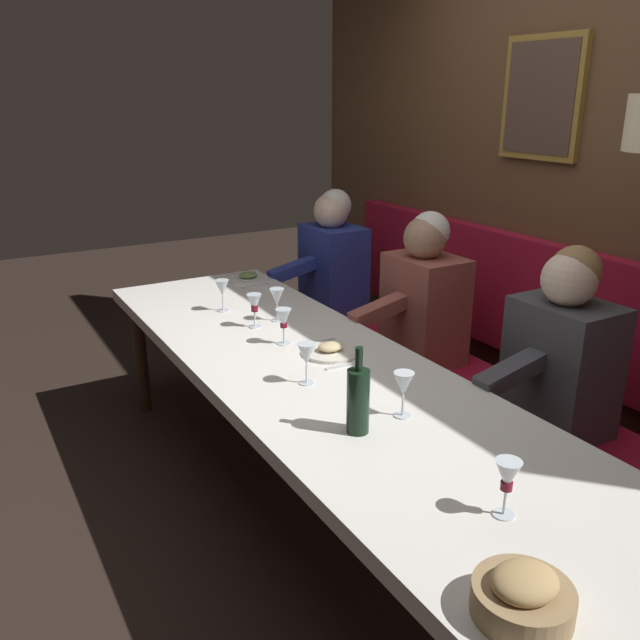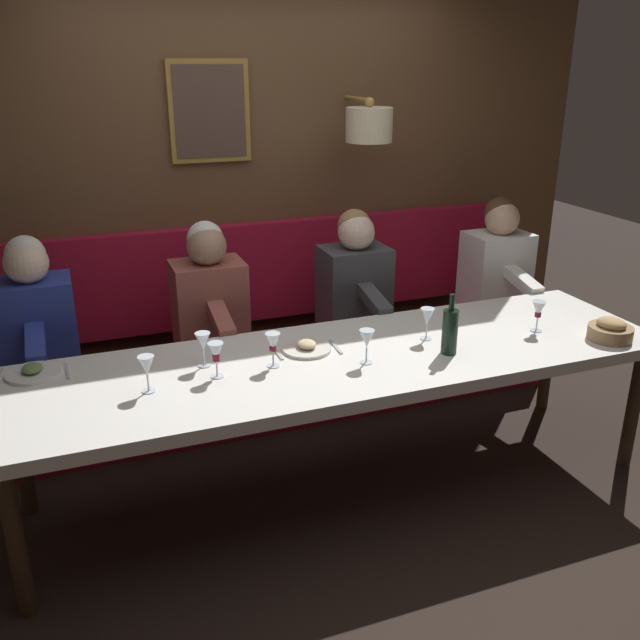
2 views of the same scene
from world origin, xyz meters
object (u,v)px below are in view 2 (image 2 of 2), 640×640
diner_near (355,279)px  wine_glass_0 (273,343)px  wine_glass_5 (427,317)px  diner_middle (209,296)px  bread_bowl (610,330)px  wine_glass_3 (146,367)px  dining_table (345,366)px  diner_nearest (497,262)px  wine_glass_1 (203,343)px  wine_glass_4 (216,353)px  diner_far (35,316)px  wine_glass_6 (538,310)px  wine_glass_2 (367,340)px  wine_bottle (450,331)px

diner_near → wine_glass_0: size_ratio=4.82×
wine_glass_0 → wine_glass_5: bearing=-87.2°
diner_middle → wine_glass_5: bearing=-131.9°
diner_middle → bread_bowl: (-1.17, -1.80, -0.03)m
wine_glass_3 → dining_table: bearing=-87.0°
diner_nearest → wine_glass_1: 2.24m
wine_glass_1 → diner_nearest: bearing=-70.2°
wine_glass_4 → diner_middle: bearing=-10.2°
diner_far → wine_glass_4: 1.17m
dining_table → wine_glass_6: bearing=-93.3°
wine_glass_1 → wine_glass_4: 0.14m
wine_glass_3 → bread_bowl: 2.28m
diner_near → wine_glass_6: (-0.94, -0.62, 0.04)m
diner_nearest → wine_glass_1: (-0.76, 2.11, 0.04)m
wine_glass_2 → wine_glass_5: 0.43m
wine_glass_4 → wine_glass_5: bearing=-87.0°
diner_far → diner_nearest: bearing=-90.0°
diner_nearest → wine_glass_4: 2.26m
diner_middle → wine_bottle: (-1.03, -0.94, 0.04)m
wine_glass_1 → bread_bowl: wine_glass_1 is taller
diner_nearest → wine_bottle: diner_nearest is taller
diner_near → wine_glass_1: diner_near is taller
wine_glass_4 → wine_glass_6: (-0.05, -1.68, 0.00)m
diner_far → wine_glass_1: 1.05m
wine_glass_0 → wine_glass_5: same height
wine_glass_3 → wine_glass_4: size_ratio=1.00×
bread_bowl → wine_glass_6: bearing=50.9°
dining_table → diner_near: (0.88, -0.43, 0.13)m
diner_near → bread_bowl: size_ratio=3.60×
diner_nearest → bread_bowl: (-1.17, 0.12, -0.03)m
diner_far → wine_glass_0: size_ratio=4.82×
wine_glass_6 → wine_bottle: bearing=98.6°
wine_glass_0 → diner_middle: bearing=7.0°
wine_bottle → wine_glass_3: bearing=85.9°
wine_glass_2 → diner_nearest: bearing=-54.5°
wine_glass_4 → wine_glass_2: bearing=-98.2°
wine_glass_1 → wine_glass_2: same height
wine_glass_0 → wine_glass_3: bearing=95.5°
bread_bowl → wine_glass_3: bearing=84.0°
wine_glass_4 → bread_bowl: wine_glass_4 is taller
wine_glass_0 → wine_bottle: bearing=-100.6°
wine_glass_0 → wine_glass_1: (0.12, 0.30, 0.00)m
diner_near → diner_far: bearing=90.0°
wine_glass_5 → bread_bowl: (-0.33, -0.87, -0.07)m
wine_glass_1 → diner_near: bearing=-55.1°
wine_glass_0 → wine_glass_3: 0.58m
diner_far → wine_glass_5: size_ratio=4.82×
wine_glass_5 → diner_far: bearing=65.7°
wine_glass_6 → bread_bowl: wine_glass_6 is taller
diner_nearest → diner_near: bearing=90.0°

